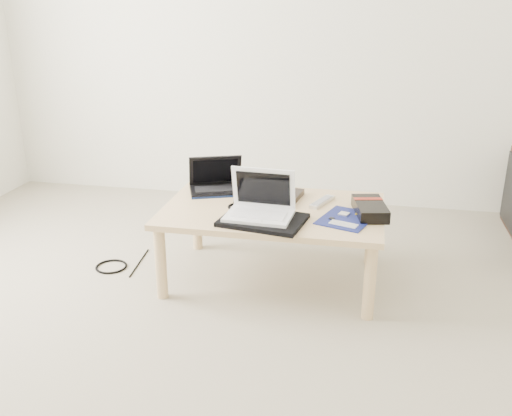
% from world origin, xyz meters
% --- Properties ---
extents(ground, '(4.00, 4.00, 0.00)m').
position_xyz_m(ground, '(0.00, 0.00, 0.00)').
color(ground, '#ADA48C').
rests_on(ground, ground).
extents(coffee_table, '(1.10, 0.70, 0.40)m').
position_xyz_m(coffee_table, '(0.22, 0.72, 0.35)').
color(coffee_table, tan).
rests_on(coffee_table, ground).
extents(book, '(0.33, 0.29, 0.03)m').
position_xyz_m(book, '(0.19, 0.86, 0.41)').
color(book, black).
rests_on(book, coffee_table).
extents(netbook, '(0.34, 0.30, 0.20)m').
position_xyz_m(netbook, '(-0.13, 0.92, 0.44)').
color(netbook, black).
rests_on(netbook, coffee_table).
extents(tablet, '(0.30, 0.25, 0.01)m').
position_xyz_m(tablet, '(0.15, 0.75, 0.41)').
color(tablet, black).
rests_on(tablet, coffee_table).
extents(remote, '(0.12, 0.21, 0.02)m').
position_xyz_m(remote, '(0.46, 0.83, 0.41)').
color(remote, silver).
rests_on(remote, coffee_table).
extents(neoprene_sleeve, '(0.42, 0.34, 0.02)m').
position_xyz_m(neoprene_sleeve, '(0.21, 0.52, 0.41)').
color(neoprene_sleeve, black).
rests_on(neoprene_sleeve, coffee_table).
extents(white_laptop, '(0.32, 0.24, 0.22)m').
position_xyz_m(white_laptop, '(0.19, 0.55, 0.47)').
color(white_laptop, white).
rests_on(white_laptop, neoprene_sleeve).
extents(motherboard, '(0.30, 0.34, 0.01)m').
position_xyz_m(motherboard, '(0.60, 0.63, 0.40)').
color(motherboard, '#0D1154').
rests_on(motherboard, coffee_table).
extents(gpu_box, '(0.19, 0.30, 0.06)m').
position_xyz_m(gpu_box, '(0.70, 0.72, 0.43)').
color(gpu_box, black).
rests_on(gpu_box, coffee_table).
extents(cable_coil, '(0.10, 0.10, 0.01)m').
position_xyz_m(cable_coil, '(0.05, 0.68, 0.41)').
color(cable_coil, black).
rests_on(cable_coil, coffee_table).
extents(floor_cable_coil, '(0.22, 0.22, 0.01)m').
position_xyz_m(floor_cable_coil, '(-0.67, 0.67, 0.01)').
color(floor_cable_coil, black).
rests_on(floor_cable_coil, ground).
extents(floor_cable_trail, '(0.04, 0.35, 0.01)m').
position_xyz_m(floor_cable_trail, '(-0.54, 0.75, 0.00)').
color(floor_cable_trail, black).
rests_on(floor_cable_trail, ground).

